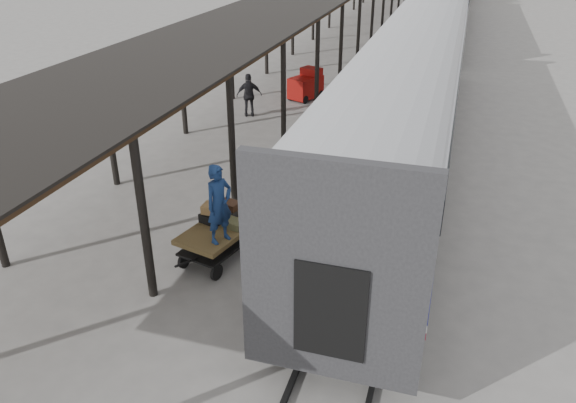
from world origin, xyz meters
The scene contains 7 objects.
ground centered at (0.00, 0.00, 0.00)m, with size 160.00×160.00×0.00m, color slate.
rails centered at (3.20, 34.00, 0.06)m, with size 1.54×150.00×0.12m.
baggage_cart centered at (-0.45, 0.03, 0.65)m, with size 1.79×2.63×0.86m.
suitcase_stack centered at (-0.45, 0.38, 1.03)m, with size 1.48×1.13×0.46m.
luggage_tug centered at (-2.10, 13.98, 0.65)m, with size 1.52×1.85×1.42m.
porter centered at (-0.20, -0.62, 1.83)m, with size 0.71×0.46×1.94m, color navy.
pedestrian centered at (-3.76, 10.79, 0.92)m, with size 1.08×0.45×1.85m, color black.
Camera 1 is at (4.67, -11.14, 7.73)m, focal length 35.00 mm.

